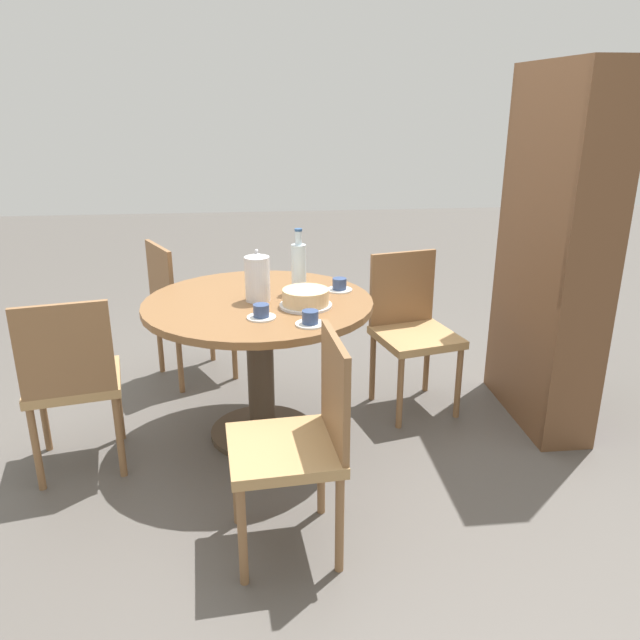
# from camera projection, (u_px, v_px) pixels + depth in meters

# --- Properties ---
(ground_plane) EXTENTS (14.00, 14.00, 0.00)m
(ground_plane) POSITION_uv_depth(u_px,v_px,m) (263.00, 434.00, 3.35)
(ground_plane) COLOR #56514C
(dining_table) EXTENTS (1.14, 1.14, 0.75)m
(dining_table) POSITION_uv_depth(u_px,v_px,m) (259.00, 334.00, 3.16)
(dining_table) COLOR #473828
(dining_table) RESTS_ON ground_plane
(chair_a) EXTENTS (0.51, 0.51, 0.88)m
(chair_a) POSITION_uv_depth(u_px,v_px,m) (412.00, 327.00, 3.53)
(chair_a) COLOR olive
(chair_a) RESTS_ON ground_plane
(chair_b) EXTENTS (0.56, 0.56, 0.88)m
(chair_b) POSITION_uv_depth(u_px,v_px,m) (184.00, 306.00, 3.87)
(chair_b) COLOR olive
(chair_b) RESTS_ON ground_plane
(chair_c) EXTENTS (0.50, 0.50, 0.88)m
(chair_c) POSITION_uv_depth(u_px,v_px,m) (72.00, 379.00, 2.88)
(chair_c) COLOR olive
(chair_c) RESTS_ON ground_plane
(chair_d) EXTENTS (0.45, 0.45, 0.88)m
(chair_d) POSITION_uv_depth(u_px,v_px,m) (300.00, 439.00, 2.37)
(chair_d) COLOR olive
(chair_d) RESTS_ON ground_plane
(bookshelf) EXTENTS (0.83, 0.28, 1.88)m
(bookshelf) POSITION_uv_depth(u_px,v_px,m) (549.00, 254.00, 3.27)
(bookshelf) COLOR brown
(bookshelf) RESTS_ON ground_plane
(coffee_pot) EXTENTS (0.12, 0.12, 0.26)m
(coffee_pot) POSITION_uv_depth(u_px,v_px,m) (257.00, 277.00, 3.06)
(coffee_pot) COLOR silver
(coffee_pot) RESTS_ON dining_table
(water_bottle) EXTENTS (0.08, 0.08, 0.33)m
(water_bottle) POSITION_uv_depth(u_px,v_px,m) (299.00, 266.00, 3.19)
(water_bottle) COLOR silver
(water_bottle) RESTS_ON dining_table
(cake_main) EXTENTS (0.25, 0.25, 0.09)m
(cake_main) POSITION_uv_depth(u_px,v_px,m) (306.00, 298.00, 2.99)
(cake_main) COLOR silver
(cake_main) RESTS_ON dining_table
(cup_a) EXTENTS (0.13, 0.13, 0.07)m
(cup_a) POSITION_uv_depth(u_px,v_px,m) (261.00, 313.00, 2.84)
(cup_a) COLOR silver
(cup_a) RESTS_ON dining_table
(cup_b) EXTENTS (0.13, 0.13, 0.07)m
(cup_b) POSITION_uv_depth(u_px,v_px,m) (339.00, 286.00, 3.25)
(cup_b) COLOR silver
(cup_b) RESTS_ON dining_table
(cup_c) EXTENTS (0.13, 0.13, 0.07)m
(cup_c) POSITION_uv_depth(u_px,v_px,m) (310.00, 319.00, 2.75)
(cup_c) COLOR silver
(cup_c) RESTS_ON dining_table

